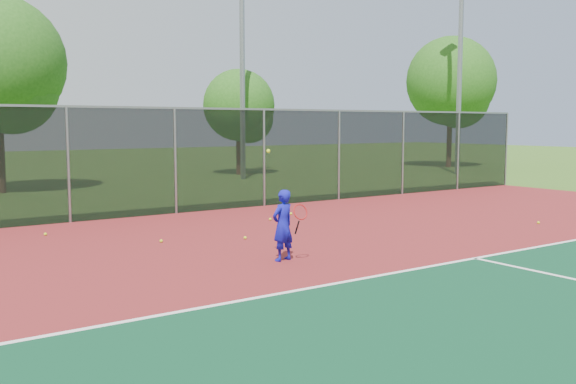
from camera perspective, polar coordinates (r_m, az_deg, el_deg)
name	(u,v)px	position (r m, az deg, el deg)	size (l,w,h in m)	color
ground	(558,316)	(9.47, 22.87, -10.16)	(120.00, 120.00, 0.00)	#335E1A
court_apron	(444,285)	(10.62, 13.66, -8.04)	(30.00, 20.00, 0.02)	maroon
fence_back	(175,159)	(18.54, -9.99, 2.86)	(30.00, 0.06, 3.03)	black
tennis_player	(283,225)	(11.95, -0.45, -2.96)	(0.59, 0.62, 2.09)	#1112A6
practice_ball_1	(270,219)	(17.02, -1.60, -2.43)	(0.07, 0.07, 0.07)	#C8E51A
practice_ball_2	(45,234)	(15.74, -20.76, -3.52)	(0.07, 0.07, 0.07)	#C8E51A
practice_ball_3	(245,238)	(14.29, -3.83, -4.08)	(0.07, 0.07, 0.07)	#C8E51A
practice_ball_4	(161,241)	(14.14, -11.21, -4.29)	(0.07, 0.07, 0.07)	#C8E51A
practice_ball_5	(291,214)	(18.06, 0.27, -1.94)	(0.07, 0.07, 0.07)	#C8E51A
practice_ball_6	(538,223)	(17.64, 21.37, -2.55)	(0.07, 0.07, 0.07)	#C8E51A
floodlight_n	(242,29)	(30.31, -4.11, 14.22)	(0.90, 0.40, 12.20)	gray
floodlight_ne	(461,38)	(34.37, 15.09, 13.06)	(0.90, 0.40, 12.20)	gray
tree_back_left	(0,69)	(26.21, -24.25, 9.96)	(4.98, 4.98, 7.32)	#3B2315
tree_back_mid	(241,109)	(32.80, -4.18, 7.41)	(3.64, 3.64, 5.34)	#3B2315
tree_back_right	(453,85)	(39.67, 14.44, 9.17)	(5.26, 5.26, 7.73)	#3B2315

